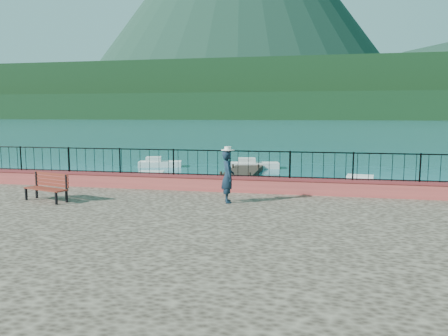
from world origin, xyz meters
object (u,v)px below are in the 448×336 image
at_px(boat_0, 162,178).
at_px(park_bench, 47,193).
at_px(person, 228,177).
at_px(boat_4, 254,163).
at_px(boat_1, 371,183).
at_px(boat_3, 160,162).

bearing_deg(boat_0, park_bench, -103.84).
height_order(person, boat_4, person).
distance_m(park_bench, boat_1, 16.47).
bearing_deg(boat_3, person, -79.07).
distance_m(boat_1, boat_3, 16.61).
xyz_separation_m(boat_1, boat_4, (-7.52, 8.21, 0.00)).
distance_m(park_bench, boat_0, 11.09).
bearing_deg(person, boat_0, 11.62).
bearing_deg(boat_1, boat_3, 161.60).
bearing_deg(boat_3, boat_4, -10.55).
bearing_deg(person, boat_1, -47.77).
distance_m(park_bench, boat_3, 19.39).
height_order(boat_0, boat_3, same).
height_order(person, boat_1, person).
relative_size(park_bench, boat_0, 0.43).
xyz_separation_m(boat_0, boat_1, (11.70, 0.51, 0.00)).
height_order(boat_0, boat_1, same).
xyz_separation_m(person, boat_4, (-1.75, 18.73, -1.66)).
distance_m(boat_0, boat_1, 11.71).
relative_size(boat_0, boat_4, 1.09).
bearing_deg(boat_1, boat_0, -168.78).
bearing_deg(boat_4, boat_0, -127.22).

